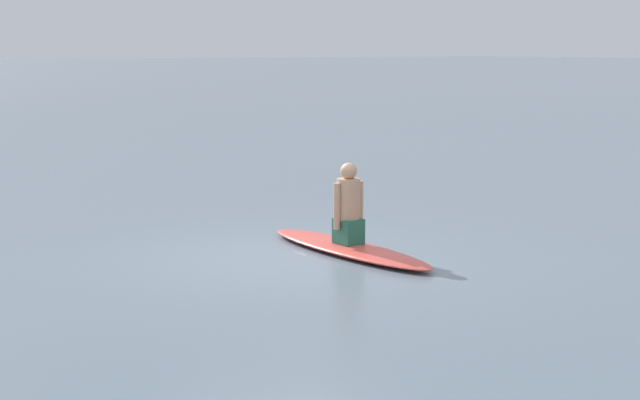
{
  "coord_description": "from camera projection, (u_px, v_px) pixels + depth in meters",
  "views": [
    {
      "loc": [
        -6.64,
        -9.68,
        2.52
      ],
      "look_at": [
        0.67,
        0.3,
        0.64
      ],
      "focal_mm": 56.45,
      "sensor_mm": 36.0,
      "label": 1
    }
  ],
  "objects": [
    {
      "name": "ground_plane",
      "position": [
        289.0,
        261.0,
        11.98
      ],
      "size": [
        400.0,
        400.0,
        0.0
      ],
      "primitive_type": "plane",
      "color": "slate"
    },
    {
      "name": "person_paddler",
      "position": [
        349.0,
        207.0,
        12.36
      ],
      "size": [
        0.44,
        0.34,
        1.0
      ],
      "rotation": [
        0.0,
        0.0,
        1.55
      ],
      "color": "#26664C",
      "rests_on": "surfboard"
    },
    {
      "name": "surfboard",
      "position": [
        348.0,
        248.0,
        12.43
      ],
      "size": [
        0.75,
        3.09,
        0.12
      ],
      "primitive_type": "ellipsoid",
      "rotation": [
        0.0,
        0.0,
        1.55
      ],
      "color": "#D84C3F",
      "rests_on": "ground"
    }
  ]
}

